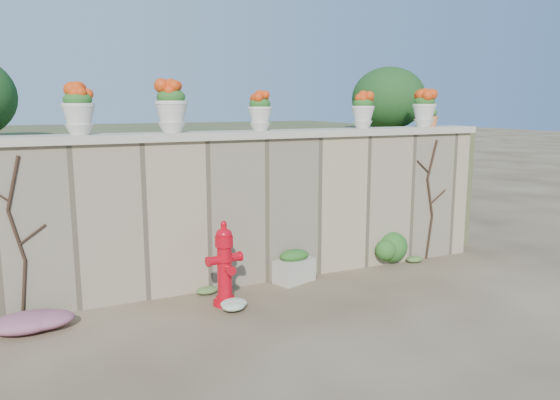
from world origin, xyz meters
TOP-DOWN VIEW (x-y plane):
  - ground at (0.00, 0.00)m, footprint 80.00×80.00m
  - stone_wall at (0.00, 1.80)m, footprint 8.00×0.40m
  - wall_cap at (0.00, 1.80)m, footprint 8.10×0.52m
  - raised_fill at (0.00, 5.00)m, footprint 9.00×6.00m
  - back_shrub_right at (3.40, 3.00)m, footprint 1.30×1.30m
  - vine_left at (-2.67, 1.58)m, footprint 0.60×0.04m
  - vine_right at (3.23, 1.58)m, footprint 0.60×0.04m
  - fire_hydrant at (-0.41, 1.05)m, footprint 0.46×0.33m
  - planter_box at (0.76, 1.47)m, footprint 0.63×0.49m
  - green_shrub at (2.43, 1.54)m, footprint 0.63×0.56m
  - magenta_clump at (-2.49, 1.24)m, footprint 0.99×0.66m
  - white_flowers at (-0.45, 0.79)m, footprint 0.50×0.40m
  - urn_pot_1 at (-1.92, 1.80)m, footprint 0.38×0.38m
  - urn_pot_2 at (-0.82, 1.80)m, footprint 0.41×0.41m
  - urn_pot_3 at (0.40, 1.80)m, footprint 0.33×0.33m
  - urn_pot_4 at (2.06, 1.80)m, footprint 0.34×0.34m
  - urn_pot_5 at (3.21, 1.80)m, footprint 0.37×0.37m
  - terracotta_pot at (3.35, 1.80)m, footprint 0.23×0.23m

SIDE VIEW (x-z plane):
  - ground at x=0.00m, z-range 0.00..0.00m
  - white_flowers at x=-0.45m, z-range 0.00..0.18m
  - magenta_clump at x=-2.49m, z-range 0.00..0.26m
  - planter_box at x=0.76m, z-range -0.02..0.44m
  - green_shrub at x=2.43m, z-range 0.00..0.60m
  - fire_hydrant at x=-0.41m, z-range 0.00..1.06m
  - vine_left at x=-2.67m, z-range 0.04..1.94m
  - vine_right at x=3.23m, z-range 0.04..1.94m
  - stone_wall at x=0.00m, z-range 0.00..2.00m
  - raised_fill at x=0.00m, z-range 0.00..2.00m
  - wall_cap at x=0.00m, z-range 2.00..2.10m
  - terracotta_pot at x=3.35m, z-range 2.09..2.36m
  - urn_pot_3 at x=0.40m, z-range 2.10..2.62m
  - urn_pot_4 at x=2.06m, z-range 2.10..2.63m
  - urn_pot_5 at x=3.21m, z-range 2.10..2.67m
  - urn_pot_1 at x=-1.92m, z-range 2.10..2.69m
  - urn_pot_2 at x=-0.82m, z-range 2.10..2.74m
  - back_shrub_right at x=3.40m, z-range 2.00..3.10m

